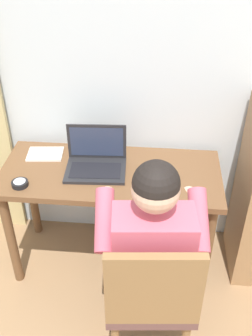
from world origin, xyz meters
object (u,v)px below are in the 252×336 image
(desk_clock, at_px, (20,183))
(person_seated, at_px, (151,239))
(notebook_pad, at_px, (45,154))
(laptop, at_px, (96,160))
(desk, at_px, (111,187))
(chair, at_px, (151,295))
(computer_mouse, at_px, (144,169))

(desk_clock, bearing_deg, person_seated, -21.22)
(desk_clock, height_order, notebook_pad, desk_clock)
(desk_clock, bearing_deg, laptop, 28.03)
(desk_clock, distance_m, notebook_pad, 0.32)
(desk, bearing_deg, desk_clock, -159.24)
(chair, bearing_deg, desk_clock, 147.97)
(person_seated, relative_size, notebook_pad, 5.66)
(person_seated, height_order, computer_mouse, person_seated)
(person_seated, bearing_deg, desk, 118.87)
(person_seated, relative_size, computer_mouse, 11.88)
(laptop, distance_m, notebook_pad, 0.35)
(computer_mouse, xyz_separation_m, desk_clock, (-0.66, -0.20, -0.00))
(computer_mouse, relative_size, desk_clock, 1.11)
(chair, bearing_deg, laptop, 117.79)
(desk, relative_size, person_seated, 1.06)
(desk, relative_size, notebook_pad, 6.02)
(person_seated, xyz_separation_m, computer_mouse, (-0.06, 0.48, 0.07))
(chair, xyz_separation_m, notebook_pad, (-0.68, 0.77, 0.25))
(chair, relative_size, person_seated, 0.73)
(chair, distance_m, desk_clock, 0.91)
(chair, relative_size, notebook_pad, 4.14)
(chair, height_order, laptop, laptop)
(desk, height_order, person_seated, person_seated)
(desk_clock, bearing_deg, notebook_pad, 79.57)
(chair, distance_m, laptop, 0.81)
(computer_mouse, bearing_deg, chair, -82.34)
(desk, xyz_separation_m, desk_clock, (-0.47, -0.18, 0.13))
(desk, height_order, notebook_pad, notebook_pad)
(laptop, height_order, desk_clock, laptop)
(laptop, relative_size, desk_clock, 3.93)
(desk, height_order, laptop, laptop)
(notebook_pad, bearing_deg, desk_clock, -106.17)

